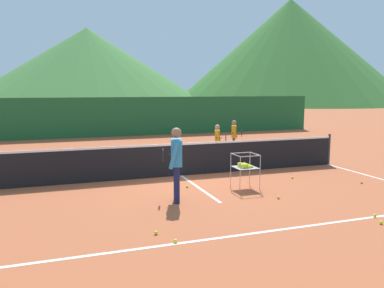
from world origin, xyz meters
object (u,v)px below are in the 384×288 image
(tennis_net, at_px, (181,159))
(tennis_ball_5, at_px, (278,197))
(student_0, at_px, (218,139))
(student_1, at_px, (234,134))
(tennis_ball_9, at_px, (375,216))
(tennis_ball_1, at_px, (156,233))
(tennis_ball_4, at_px, (381,223))
(tennis_ball_6, at_px, (187,186))
(tennis_ball_7, at_px, (362,182))
(tennis_ball_10, at_px, (175,241))
(instructor, at_px, (176,157))
(ball_cart, at_px, (245,166))
(tennis_ball_3, at_px, (292,177))

(tennis_net, xyz_separation_m, tennis_ball_5, (1.41, -3.11, -0.47))
(student_0, bearing_deg, student_1, 40.22)
(student_1, distance_m, tennis_ball_9, 7.93)
(tennis_net, xyz_separation_m, tennis_ball_1, (-1.85, -4.38, -0.47))
(student_1, height_order, tennis_ball_4, student_1)
(tennis_ball_6, height_order, tennis_ball_7, same)
(tennis_ball_9, height_order, tennis_ball_10, same)
(tennis_ball_4, bearing_deg, tennis_ball_6, 124.07)
(tennis_net, relative_size, tennis_ball_4, 156.64)
(instructor, xyz_separation_m, ball_cart, (2.01, 0.55, -0.43))
(ball_cart, distance_m, tennis_ball_5, 1.31)
(ball_cart, distance_m, tennis_ball_10, 4.02)
(tennis_ball_1, distance_m, tennis_ball_6, 3.35)
(instructor, relative_size, tennis_ball_4, 25.01)
(student_0, xyz_separation_m, tennis_ball_6, (-2.31, -3.44, -0.74))
(ball_cart, bearing_deg, tennis_ball_4, -69.62)
(tennis_ball_6, bearing_deg, tennis_ball_5, -45.07)
(tennis_ball_3, height_order, tennis_ball_6, same)
(instructor, distance_m, student_1, 6.81)
(tennis_ball_3, bearing_deg, tennis_net, 154.20)
(tennis_ball_4, bearing_deg, tennis_ball_1, 167.91)
(tennis_ball_4, distance_m, tennis_ball_6, 4.66)
(student_1, distance_m, tennis_ball_10, 9.19)
(tennis_ball_5, relative_size, tennis_ball_9, 1.00)
(tennis_net, relative_size, tennis_ball_3, 156.64)
(tennis_ball_3, distance_m, tennis_ball_9, 3.52)
(ball_cart, bearing_deg, tennis_ball_1, -140.77)
(student_1, bearing_deg, tennis_net, -136.62)
(tennis_ball_6, xyz_separation_m, tennis_ball_7, (4.64, -1.15, 0.00))
(tennis_ball_1, xyz_separation_m, tennis_ball_3, (4.77, 2.96, 0.00))
(tennis_ball_3, bearing_deg, tennis_ball_7, -38.46)
(student_0, xyz_separation_m, tennis_ball_3, (0.89, -3.44, -0.74))
(instructor, height_order, tennis_ball_9, instructor)
(instructor, relative_size, tennis_ball_9, 25.01)
(ball_cart, relative_size, tennis_ball_1, 13.22)
(tennis_ball_1, distance_m, tennis_ball_7, 6.47)
(student_0, relative_size, tennis_ball_3, 19.00)
(tennis_net, height_order, tennis_ball_5, tennis_net)
(tennis_ball_3, distance_m, tennis_ball_7, 1.84)
(ball_cart, relative_size, tennis_ball_7, 13.22)
(student_0, bearing_deg, ball_cart, -103.14)
(student_1, bearing_deg, tennis_ball_1, -124.19)
(instructor, xyz_separation_m, tennis_ball_10, (-0.72, -2.34, -0.99))
(tennis_net, height_order, student_1, student_1)
(tennis_ball_6, relative_size, tennis_ball_9, 1.00)
(tennis_ball_5, xyz_separation_m, tennis_ball_10, (-3.05, -1.74, 0.00))
(student_0, bearing_deg, tennis_ball_10, -118.07)
(tennis_ball_7, bearing_deg, tennis_ball_5, -169.36)
(student_0, bearing_deg, instructor, -122.94)
(student_1, height_order, tennis_ball_5, student_1)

